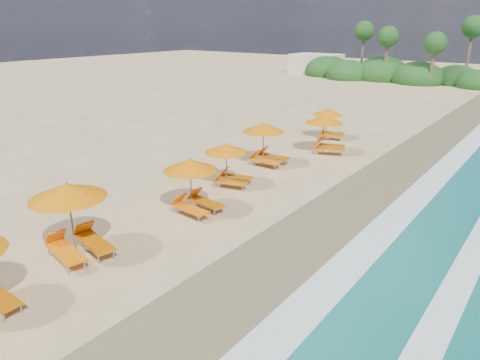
# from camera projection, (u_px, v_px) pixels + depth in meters

# --- Properties ---
(ground) EXTENTS (160.00, 160.00, 0.00)m
(ground) POSITION_uv_depth(u_px,v_px,m) (240.00, 207.00, 18.01)
(ground) COLOR #D7B57E
(ground) RESTS_ON ground
(wet_sand) EXTENTS (4.00, 160.00, 0.01)m
(wet_sand) POSITION_uv_depth(u_px,v_px,m) (328.00, 234.00, 15.73)
(wet_sand) COLOR olive
(wet_sand) RESTS_ON ground
(surf_foam) EXTENTS (4.00, 160.00, 0.01)m
(surf_foam) POSITION_uv_depth(u_px,v_px,m) (403.00, 256.00, 14.19)
(surf_foam) COLOR white
(surf_foam) RESTS_ON ground
(station_2) EXTENTS (3.01, 2.87, 2.50)m
(station_2) POSITION_uv_depth(u_px,v_px,m) (73.00, 216.00, 13.85)
(station_2) COLOR olive
(station_2) RESTS_ON ground
(station_3) EXTENTS (2.52, 2.36, 2.23)m
(station_3) POSITION_uv_depth(u_px,v_px,m) (194.00, 183.00, 17.15)
(station_3) COLOR olive
(station_3) RESTS_ON ground
(station_4) EXTENTS (2.59, 2.53, 2.04)m
(station_4) POSITION_uv_depth(u_px,v_px,m) (229.00, 162.00, 20.08)
(station_4) COLOR olive
(station_4) RESTS_ON ground
(station_5) EXTENTS (2.55, 2.38, 2.29)m
(station_5) POSITION_uv_depth(u_px,v_px,m) (266.00, 141.00, 23.06)
(station_5) COLOR olive
(station_5) RESTS_ON ground
(station_6) EXTENTS (2.98, 2.96, 2.28)m
(station_6) POSITION_uv_depth(u_px,v_px,m) (327.00, 132.00, 25.17)
(station_6) COLOR olive
(station_6) RESTS_ON ground
(station_7) EXTENTS (2.56, 2.50, 2.01)m
(station_7) POSITION_uv_depth(u_px,v_px,m) (329.00, 122.00, 28.39)
(station_7) COLOR olive
(station_7) RESTS_ON ground
(treeline) EXTENTS (25.80, 8.80, 9.74)m
(treeline) POSITION_uv_depth(u_px,v_px,m) (389.00, 73.00, 57.41)
(treeline) COLOR #163D14
(treeline) RESTS_ON ground
(beach_building) EXTENTS (7.00, 5.00, 2.80)m
(beach_building) POSITION_uv_depth(u_px,v_px,m) (316.00, 64.00, 66.00)
(beach_building) COLOR beige
(beach_building) RESTS_ON ground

